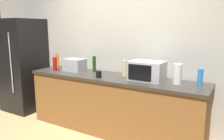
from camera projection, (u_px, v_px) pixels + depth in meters
name	position (u px, v px, depth m)	size (l,w,h in m)	color
back_wall	(125.00, 45.00, 3.67)	(6.40, 0.10, 2.70)	beige
counter_run	(112.00, 104.00, 3.49)	(2.84, 0.64, 0.90)	brown
refrigerator	(23.00, 65.00, 4.43)	(0.72, 0.73, 1.80)	black
microwave	(147.00, 71.00, 3.15)	(0.48, 0.35, 0.27)	#B7BABF
toaster_oven	(75.00, 65.00, 3.83)	(0.34, 0.26, 0.21)	#B7BABF
paper_towel_roll	(178.00, 74.00, 2.94)	(0.12, 0.12, 0.27)	white
bottle_spray_cleaner	(200.00, 77.00, 2.86)	(0.07, 0.07, 0.22)	#338CE5
bottle_dish_soap	(57.00, 60.00, 4.15)	(0.06, 0.06, 0.27)	orange
bottle_wine	(94.00, 64.00, 3.76)	(0.06, 0.06, 0.26)	#1E3F19
bottle_vinegar	(125.00, 68.00, 3.41)	(0.07, 0.07, 0.25)	beige
bottle_hot_sauce	(55.00, 64.00, 3.86)	(0.07, 0.07, 0.24)	red
mug_black	(99.00, 74.00, 3.31)	(0.08, 0.08, 0.10)	black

